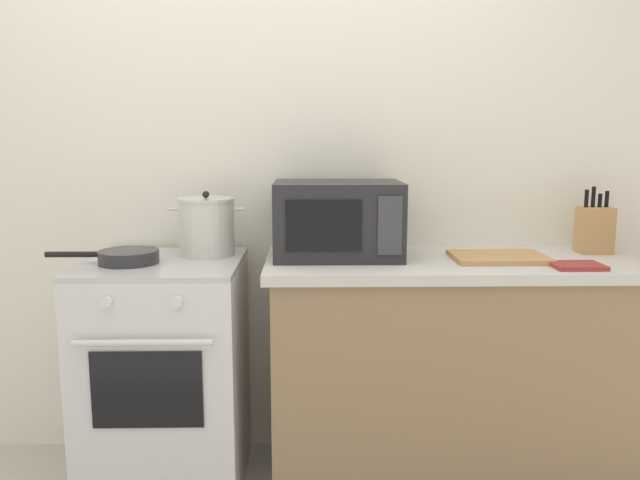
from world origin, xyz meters
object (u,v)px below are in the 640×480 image
stock_pot (207,227)px  cutting_board (499,257)px  stove (167,374)px  microwave (338,219)px  frying_pan (127,257)px  knife_block (594,229)px  oven_mitt (577,266)px

stock_pot → cutting_board: stock_pot is taller
stove → stock_pot: 0.61m
stove → microwave: (0.68, 0.08, 0.61)m
stove → frying_pan: bearing=-160.5°
stove → knife_block: size_ratio=3.35×
stock_pot → microwave: size_ratio=0.62×
frying_pan → stock_pot: bearing=30.3°
stock_pot → knife_block: (1.59, 0.02, -0.02)m
cutting_board → microwave: bearing=172.9°
microwave → frying_pan: bearing=-171.3°
frying_pan → microwave: bearing=8.7°
microwave → oven_mitt: size_ratio=2.78×
frying_pan → oven_mitt: frying_pan is taller
frying_pan → stove: bearing=19.5°
stove → stock_pot: (0.16, 0.12, 0.58)m
stock_pot → cutting_board: bearing=-5.9°
stove → microwave: size_ratio=1.84×
frying_pan → cutting_board: bearing=1.8°
stove → cutting_board: bearing=0.0°
stock_pot → microwave: bearing=-4.4°
frying_pan → knife_block: (1.87, 0.18, 0.07)m
frying_pan → oven_mitt: size_ratio=2.36×
frying_pan → oven_mitt: 1.68m
stove → cutting_board: (1.31, 0.00, 0.47)m
knife_block → oven_mitt: size_ratio=1.52×
microwave → knife_block: bearing=3.3°
oven_mitt → cutting_board: bearing=146.4°
stove → oven_mitt: bearing=-5.9°
stock_pot → frying_pan: bearing=-149.7°
cutting_board → oven_mitt: size_ratio=2.00×
stove → oven_mitt: (1.55, -0.16, 0.47)m
stock_pot → microwave: microwave is taller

